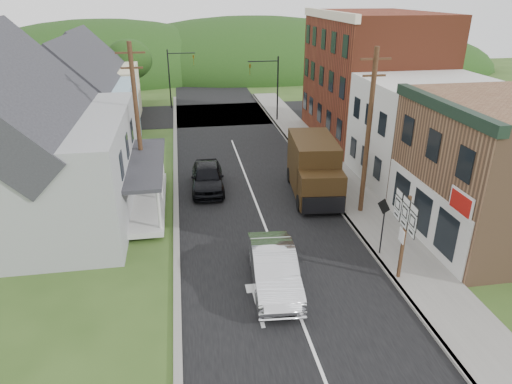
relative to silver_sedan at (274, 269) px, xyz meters
name	(u,v)px	position (x,y,z in m)	size (l,w,h in m)	color
ground	(275,253)	(0.60, 2.56, -0.85)	(120.00, 120.00, 0.00)	#2D4719
road	(246,176)	(0.60, 12.56, -0.85)	(9.00, 90.00, 0.02)	black
cross_road	(222,114)	(0.60, 29.56, -0.85)	(60.00, 9.00, 0.02)	black
sidewalk_right	(339,181)	(6.50, 10.56, -0.78)	(2.80, 55.00, 0.15)	slate
curb_right	(319,182)	(5.15, 10.56, -0.78)	(0.20, 55.00, 0.15)	slate
curb_left	(176,192)	(-4.05, 10.56, -0.79)	(0.30, 55.00, 0.12)	slate
storefront_tan	(506,171)	(11.90, 2.56, 2.65)	(8.00, 8.00, 7.00)	brown
storefront_white	(427,132)	(11.90, 10.06, 2.40)	(8.00, 7.00, 6.50)	silver
storefront_red	(371,78)	(11.90, 19.56, 4.15)	(8.00, 12.00, 10.00)	maroon
house_gray	(27,143)	(-11.40, 8.56, 3.38)	(10.20, 12.24, 8.35)	gray
house_blue	(85,104)	(-10.40, 19.56, 2.84)	(7.14, 8.16, 7.28)	#9BC0D4
house_cream	(97,83)	(-10.90, 28.56, 2.84)	(7.14, 8.16, 7.28)	beige
utility_pole_right	(368,133)	(6.20, 6.06, 3.80)	(1.60, 0.26, 9.00)	#472D19
utility_pole_left	(137,120)	(-5.90, 10.56, 3.80)	(1.60, 0.26, 9.00)	#472D19
traffic_signal_right	(270,82)	(4.90, 26.06, 2.90)	(2.87, 0.20, 6.00)	black
traffic_signal_left	(176,72)	(-3.70, 33.06, 2.90)	(2.87, 0.20, 6.00)	black
tree_left_d	(129,60)	(-8.40, 34.56, 4.03)	(4.80, 4.80, 6.94)	#382616
forested_ridge	(204,70)	(0.60, 57.56, -0.85)	(90.00, 30.00, 16.00)	#163510
silver_sedan	(274,269)	(0.00, 0.00, 0.00)	(1.81, 5.19, 1.71)	silver
dark_sedan	(207,177)	(-2.05, 10.73, -0.02)	(1.96, 4.88, 1.66)	black
delivery_van	(314,169)	(4.22, 8.82, 0.88)	(3.08, 6.35, 3.43)	#31200D
route_sign_cluster	(404,226)	(5.35, -0.40, 1.77)	(0.27, 2.19, 3.83)	#472D19
warning_sign	(383,219)	(5.37, 1.57, 1.10)	(0.28, 0.74, 2.83)	black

